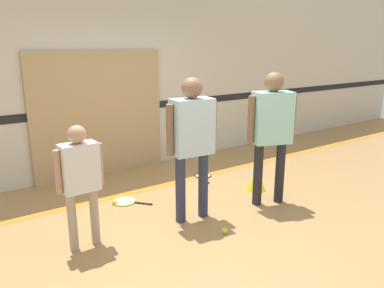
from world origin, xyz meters
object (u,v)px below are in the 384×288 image
object	(u,v)px
tennis_ball_near_instructor	(225,231)
tennis_ball_by_spare_racket	(115,202)
person_student_right	(272,125)
racket_spare_on_floor	(126,201)
racket_second_spare	(203,176)
person_student_left	(80,174)
training_cone	(256,181)
person_instructor	(192,134)

from	to	relation	value
tennis_ball_near_instructor	tennis_ball_by_spare_racket	distance (m)	1.57
person_student_right	racket_spare_on_floor	world-z (taller)	person_student_right
racket_second_spare	tennis_ball_by_spare_racket	xyz separation A→B (m)	(-1.58, -0.21, 0.02)
racket_second_spare	tennis_ball_by_spare_racket	size ratio (longest dim) A/B	7.60
racket_spare_on_floor	tennis_ball_near_instructor	xyz separation A→B (m)	(0.54, -1.40, 0.02)
person_student_right	racket_second_spare	bearing A→B (deg)	-65.31
person_student_left	person_student_right	size ratio (longest dim) A/B	0.75
racket_spare_on_floor	racket_second_spare	size ratio (longest dim) A/B	1.05
person_student_left	training_cone	world-z (taller)	person_student_left
tennis_ball_by_spare_racket	person_student_right	bearing A→B (deg)	-32.81
person_student_left	tennis_ball_near_instructor	xyz separation A→B (m)	(1.35, -0.61, -0.76)
tennis_ball_by_spare_racket	training_cone	bearing A→B (deg)	-19.95
tennis_ball_by_spare_racket	racket_second_spare	bearing A→B (deg)	7.44
person_instructor	tennis_ball_by_spare_racket	xyz separation A→B (m)	(-0.60, 0.90, -1.00)
racket_second_spare	racket_spare_on_floor	bearing A→B (deg)	-59.69
racket_spare_on_floor	tennis_ball_by_spare_racket	distance (m)	0.15
person_student_left	tennis_ball_by_spare_racket	world-z (taller)	person_student_left
person_instructor	racket_second_spare	xyz separation A→B (m)	(0.97, 1.10, -1.03)
tennis_ball_by_spare_racket	training_cone	distance (m)	1.99
person_student_right	tennis_ball_near_instructor	bearing A→B (deg)	38.24
tennis_ball_near_instructor	person_student_right	bearing A→B (deg)	18.23
racket_spare_on_floor	person_student_left	bearing A→B (deg)	-86.39
person_instructor	tennis_ball_by_spare_racket	bearing A→B (deg)	129.37
training_cone	racket_spare_on_floor	bearing A→B (deg)	158.85
person_student_left	racket_second_spare	size ratio (longest dim) A/B	2.55
person_instructor	person_student_left	size ratio (longest dim) A/B	1.31
person_student_left	tennis_ball_by_spare_racket	distance (m)	1.29
racket_second_spare	tennis_ball_near_instructor	world-z (taller)	tennis_ball_near_instructor
person_student_right	tennis_ball_by_spare_racket	world-z (taller)	person_student_right
person_student_right	training_cone	bearing A→B (deg)	-94.42
racket_spare_on_floor	training_cone	bearing A→B (deg)	28.16
person_instructor	training_cone	xyz separation A→B (m)	(1.26, 0.22, -0.90)
training_cone	person_instructor	bearing A→B (deg)	-170.16
racket_spare_on_floor	training_cone	distance (m)	1.85
racket_second_spare	tennis_ball_by_spare_racket	distance (m)	1.59
person_instructor	tennis_ball_near_instructor	bearing A→B (deg)	-75.75
racket_second_spare	training_cone	xyz separation A→B (m)	(0.29, -0.88, 0.13)
person_student_right	tennis_ball_near_instructor	distance (m)	1.46
person_student_left	person_student_right	distance (m)	2.38
tennis_ball_by_spare_racket	training_cone	xyz separation A→B (m)	(1.87, -0.68, 0.11)
tennis_ball_near_instructor	person_instructor	bearing A→B (deg)	98.80
racket_second_spare	training_cone	bearing A→B (deg)	39.90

